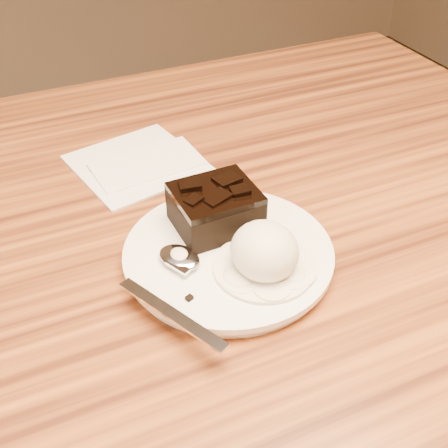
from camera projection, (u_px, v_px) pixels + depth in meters
name	position (u px, v px, depth m)	size (l,w,h in m)	color
plate	(228.00, 256.00, 0.54)	(0.20, 0.20, 0.02)	white
brownie	(215.00, 211.00, 0.55)	(0.08, 0.07, 0.04)	black
ice_cream_scoop	(265.00, 251.00, 0.50)	(0.06, 0.06, 0.05)	#F5ECCD
melt_puddle	(264.00, 267.00, 0.52)	(0.09, 0.09, 0.00)	white
spoon	(180.00, 259.00, 0.52)	(0.03, 0.17, 0.01)	silver
napkin	(137.00, 163.00, 0.68)	(0.14, 0.14, 0.01)	white
crumb_a	(189.00, 298.00, 0.48)	(0.01, 0.01, 0.00)	black
crumb_b	(278.00, 244.00, 0.54)	(0.01, 0.01, 0.00)	black
crumb_c	(272.00, 279.00, 0.50)	(0.01, 0.00, 0.00)	black
crumb_d	(257.00, 260.00, 0.52)	(0.01, 0.01, 0.00)	black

